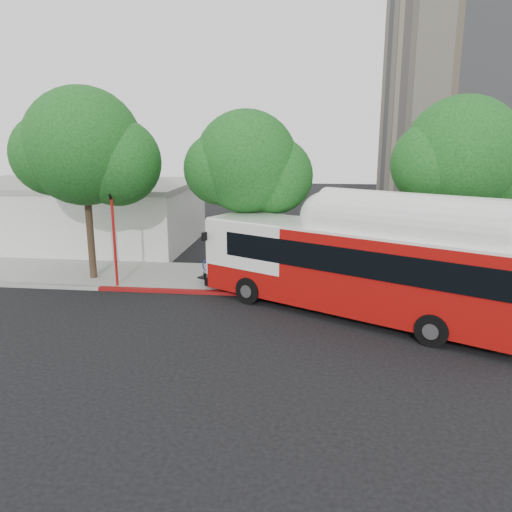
# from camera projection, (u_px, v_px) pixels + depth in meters

# --- Properties ---
(ground) EXTENTS (120.00, 120.00, 0.00)m
(ground) POSITION_uv_depth(u_px,v_px,m) (252.00, 327.00, 19.75)
(ground) COLOR black
(ground) RESTS_ON ground
(sidewalk) EXTENTS (60.00, 5.00, 0.15)m
(sidewalk) POSITION_uv_depth(u_px,v_px,m) (267.00, 279.00, 26.01)
(sidewalk) COLOR gray
(sidewalk) RESTS_ON ground
(curb_strip) EXTENTS (60.00, 0.30, 0.15)m
(curb_strip) POSITION_uv_depth(u_px,v_px,m) (262.00, 294.00, 23.50)
(curb_strip) COLOR gray
(curb_strip) RESTS_ON ground
(red_curb_segment) EXTENTS (10.00, 0.32, 0.16)m
(red_curb_segment) POSITION_uv_depth(u_px,v_px,m) (199.00, 292.00, 23.83)
(red_curb_segment) COLOR maroon
(red_curb_segment) RESTS_ON ground
(street_tree_left) EXTENTS (6.67, 5.80, 9.74)m
(street_tree_left) POSITION_uv_depth(u_px,v_px,m) (93.00, 151.00, 24.50)
(street_tree_left) COLOR #2D2116
(street_tree_left) RESTS_ON ground
(street_tree_mid) EXTENTS (5.75, 5.00, 8.62)m
(street_tree_mid) POSITION_uv_depth(u_px,v_px,m) (255.00, 166.00, 24.26)
(street_tree_mid) COLOR #2D2116
(street_tree_mid) RESTS_ON ground
(street_tree_right) EXTENTS (6.21, 5.40, 9.18)m
(street_tree_right) POSITION_uv_depth(u_px,v_px,m) (471.00, 160.00, 22.86)
(street_tree_right) COLOR #2D2116
(street_tree_right) RESTS_ON ground
(low_commercial_bldg) EXTENTS (16.20, 10.20, 4.25)m
(low_commercial_bldg) POSITION_uv_depth(u_px,v_px,m) (75.00, 213.00, 34.32)
(low_commercial_bldg) COLOR silver
(low_commercial_bldg) RESTS_ON ground
(transit_bus) EXTENTS (13.79, 8.99, 4.24)m
(transit_bus) POSITION_uv_depth(u_px,v_px,m) (354.00, 269.00, 20.59)
(transit_bus) COLOR #A00E0B
(transit_bus) RESTS_ON ground
(signal_pole) EXTENTS (0.13, 0.44, 4.70)m
(signal_pole) POSITION_uv_depth(u_px,v_px,m) (114.00, 241.00, 24.08)
(signal_pole) COLOR red
(signal_pole) RESTS_ON ground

